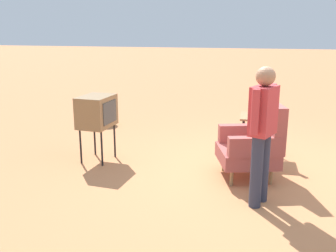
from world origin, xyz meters
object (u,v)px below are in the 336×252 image
object	(u,v)px
tv_on_stand	(97,112)
flower_vase	(252,108)
side_table	(258,122)
bottle_wine_green	(273,108)
armchair	(255,143)
person_standing	(262,128)
bottle_tall_amber	(255,104)

from	to	relation	value
tv_on_stand	flower_vase	xyz separation A→B (m)	(-0.60, 2.34, 0.04)
side_table	tv_on_stand	world-z (taller)	tv_on_stand
bottle_wine_green	flower_vase	size ratio (longest dim) A/B	1.21
armchair	person_standing	bearing A→B (deg)	4.10
flower_vase	bottle_tall_amber	bearing A→B (deg)	172.65
armchair	side_table	xyz separation A→B (m)	(-0.92, 0.05, 0.07)
armchair	bottle_tall_amber	xyz separation A→B (m)	(-1.14, -0.01, 0.33)
person_standing	bottle_tall_amber	xyz separation A→B (m)	(-1.99, -0.07, -0.11)
bottle_tall_amber	tv_on_stand	bearing A→B (deg)	-68.55
bottle_tall_amber	side_table	bearing A→B (deg)	14.18
armchair	flower_vase	world-z (taller)	armchair
side_table	flower_vase	world-z (taller)	flower_vase
bottle_tall_amber	armchair	bearing A→B (deg)	0.54
armchair	bottle_wine_green	world-z (taller)	armchair
person_standing	bottle_wine_green	world-z (taller)	person_standing
side_table	armchair	bearing A→B (deg)	-2.89
armchair	side_table	bearing A→B (deg)	177.11
tv_on_stand	bottle_tall_amber	distance (m)	2.56
tv_on_stand	flower_vase	world-z (taller)	tv_on_stand
bottle_wine_green	bottle_tall_amber	world-z (taller)	bottle_wine_green
tv_on_stand	bottle_tall_amber	world-z (taller)	tv_on_stand
armchair	bottle_wine_green	size ratio (longest dim) A/B	3.31
armchair	person_standing	distance (m)	0.95
armchair	tv_on_stand	distance (m)	2.42
bottle_wine_green	bottle_tall_amber	distance (m)	0.43
bottle_tall_amber	flower_vase	distance (m)	0.34
person_standing	side_table	bearing A→B (deg)	-179.53
armchair	tv_on_stand	size ratio (longest dim) A/B	1.03
side_table	bottle_wine_green	size ratio (longest dim) A/B	2.11
flower_vase	side_table	bearing A→B (deg)	138.41
tv_on_stand	person_standing	world-z (taller)	person_standing
tv_on_stand	flower_vase	distance (m)	2.41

